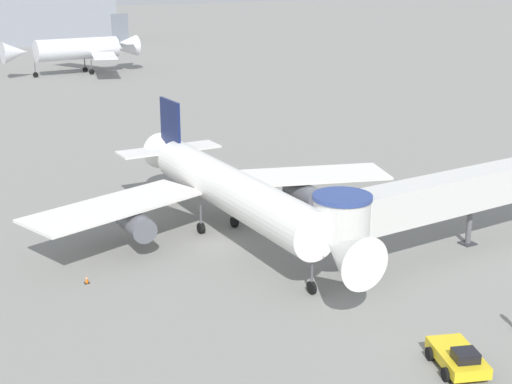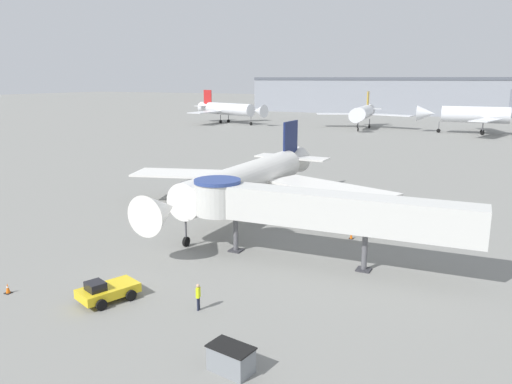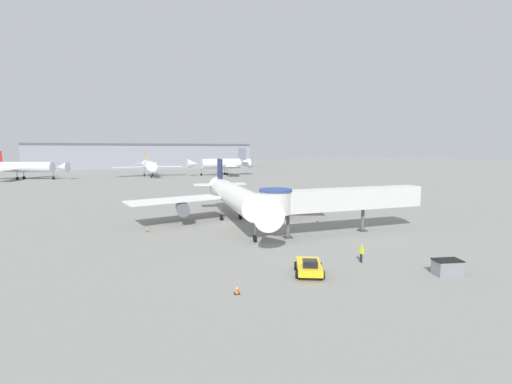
{
  "view_description": "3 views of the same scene",
  "coord_description": "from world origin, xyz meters",
  "px_view_note": "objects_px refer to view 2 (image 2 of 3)",
  "views": [
    {
      "loc": [
        -23.56,
        -47.24,
        20.78
      ],
      "look_at": [
        3.93,
        0.99,
        3.53
      ],
      "focal_mm": 50.0,
      "sensor_mm": 36.0,
      "label": 1
    },
    {
      "loc": [
        26.22,
        -46.74,
        14.88
      ],
      "look_at": [
        4.32,
        -2.87,
        3.68
      ],
      "focal_mm": 35.0,
      "sensor_mm": 36.0,
      "label": 2
    },
    {
      "loc": [
        -9.94,
        -49.9,
        11.01
      ],
      "look_at": [
        4.99,
        0.79,
        4.62
      ],
      "focal_mm": 24.0,
      "sensor_mm": 36.0,
      "label": 3
    }
  ],
  "objects_px": {
    "main_airplane": "(248,179)",
    "background_jet_red_tail": "(228,109)",
    "pushback_tug_yellow": "(107,291)",
    "ground_crew_marshaller": "(198,295)",
    "service_container_gray": "(231,359)",
    "background_jet_gold_tail": "(363,113)",
    "traffic_cone_starboard_wing": "(351,236)",
    "background_jet_gray_tail": "(477,115)",
    "traffic_cone_port_wing": "(141,205)",
    "traffic_cone_apron_front": "(8,289)",
    "jet_bridge": "(309,208)"
  },
  "relations": [
    {
      "from": "main_airplane",
      "to": "background_jet_red_tail",
      "type": "distance_m",
      "value": 116.47
    },
    {
      "from": "pushback_tug_yellow",
      "to": "ground_crew_marshaller",
      "type": "distance_m",
      "value": 6.59
    },
    {
      "from": "service_container_gray",
      "to": "background_jet_gold_tail",
      "type": "bearing_deg",
      "value": 101.85
    },
    {
      "from": "traffic_cone_starboard_wing",
      "to": "background_jet_red_tail",
      "type": "bearing_deg",
      "value": 124.91
    },
    {
      "from": "background_jet_gray_tail",
      "to": "ground_crew_marshaller",
      "type": "bearing_deg",
      "value": -7.85
    },
    {
      "from": "main_airplane",
      "to": "pushback_tug_yellow",
      "type": "distance_m",
      "value": 24.22
    },
    {
      "from": "background_jet_gray_tail",
      "to": "background_jet_red_tail",
      "type": "height_order",
      "value": "background_jet_gray_tail"
    },
    {
      "from": "pushback_tug_yellow",
      "to": "ground_crew_marshaller",
      "type": "relative_size",
      "value": 2.43
    },
    {
      "from": "traffic_cone_starboard_wing",
      "to": "traffic_cone_port_wing",
      "type": "height_order",
      "value": "traffic_cone_starboard_wing"
    },
    {
      "from": "traffic_cone_apron_front",
      "to": "background_jet_gold_tail",
      "type": "relative_size",
      "value": 0.02
    },
    {
      "from": "main_airplane",
      "to": "traffic_cone_starboard_wing",
      "type": "xyz_separation_m",
      "value": [
        12.71,
        -3.28,
        -3.72
      ]
    },
    {
      "from": "service_container_gray",
      "to": "traffic_cone_port_wing",
      "type": "height_order",
      "value": "service_container_gray"
    },
    {
      "from": "traffic_cone_starboard_wing",
      "to": "traffic_cone_apron_front",
      "type": "relative_size",
      "value": 0.92
    },
    {
      "from": "traffic_cone_starboard_wing",
      "to": "service_container_gray",
      "type": "bearing_deg",
      "value": -88.72
    },
    {
      "from": "traffic_cone_starboard_wing",
      "to": "background_jet_red_tail",
      "type": "xyz_separation_m",
      "value": [
        -72.18,
        103.42,
        4.47
      ]
    },
    {
      "from": "background_jet_red_tail",
      "to": "pushback_tug_yellow",
      "type": "bearing_deg",
      "value": -135.34
    },
    {
      "from": "service_container_gray",
      "to": "traffic_cone_port_wing",
      "type": "xyz_separation_m",
      "value": [
        -25.98,
        24.61,
        -0.43
      ]
    },
    {
      "from": "main_airplane",
      "to": "service_container_gray",
      "type": "distance_m",
      "value": 30.74
    },
    {
      "from": "ground_crew_marshaller",
      "to": "background_jet_gold_tail",
      "type": "relative_size",
      "value": 0.06
    },
    {
      "from": "main_airplane",
      "to": "traffic_cone_apron_front",
      "type": "xyz_separation_m",
      "value": [
        -5.64,
        -26.19,
        -3.68
      ]
    },
    {
      "from": "pushback_tug_yellow",
      "to": "main_airplane",
      "type": "bearing_deg",
      "value": 113.89
    },
    {
      "from": "pushback_tug_yellow",
      "to": "background_jet_gray_tail",
      "type": "xyz_separation_m",
      "value": [
        16.04,
        125.05,
        4.54
      ]
    },
    {
      "from": "background_jet_gray_tail",
      "to": "traffic_cone_apron_front",
      "type": "bearing_deg",
      "value": -13.7
    },
    {
      "from": "traffic_cone_starboard_wing",
      "to": "background_jet_gold_tail",
      "type": "relative_size",
      "value": 0.02
    },
    {
      "from": "jet_bridge",
      "to": "pushback_tug_yellow",
      "type": "height_order",
      "value": "jet_bridge"
    },
    {
      "from": "traffic_cone_port_wing",
      "to": "ground_crew_marshaller",
      "type": "distance_m",
      "value": 28.36
    },
    {
      "from": "jet_bridge",
      "to": "service_container_gray",
      "type": "height_order",
      "value": "jet_bridge"
    },
    {
      "from": "pushback_tug_yellow",
      "to": "service_container_gray",
      "type": "relative_size",
      "value": 1.72
    },
    {
      "from": "main_airplane",
      "to": "jet_bridge",
      "type": "relative_size",
      "value": 1.37
    },
    {
      "from": "jet_bridge",
      "to": "background_jet_gold_tail",
      "type": "distance_m",
      "value": 116.57
    },
    {
      "from": "background_jet_gold_tail",
      "to": "background_jet_red_tail",
      "type": "relative_size",
      "value": 0.98
    },
    {
      "from": "traffic_cone_apron_front",
      "to": "background_jet_red_tail",
      "type": "height_order",
      "value": "background_jet_red_tail"
    },
    {
      "from": "main_airplane",
      "to": "jet_bridge",
      "type": "distance_m",
      "value": 15.57
    },
    {
      "from": "background_jet_gold_tail",
      "to": "ground_crew_marshaller",
      "type": "bearing_deg",
      "value": -86.35
    },
    {
      "from": "jet_bridge",
      "to": "traffic_cone_port_wing",
      "type": "distance_m",
      "value": 25.53
    },
    {
      "from": "traffic_cone_starboard_wing",
      "to": "background_jet_gold_tail",
      "type": "xyz_separation_m",
      "value": [
        -26.82,
        106.21,
        4.45
      ]
    },
    {
      "from": "traffic_cone_port_wing",
      "to": "ground_crew_marshaller",
      "type": "height_order",
      "value": "ground_crew_marshaller"
    },
    {
      "from": "main_airplane",
      "to": "background_jet_red_tail",
      "type": "bearing_deg",
      "value": 121.1
    },
    {
      "from": "background_jet_gray_tail",
      "to": "background_jet_gold_tail",
      "type": "height_order",
      "value": "background_jet_gray_tail"
    },
    {
      "from": "main_airplane",
      "to": "background_jet_red_tail",
      "type": "relative_size",
      "value": 1.07
    },
    {
      "from": "traffic_cone_apron_front",
      "to": "background_jet_gray_tail",
      "type": "relative_size",
      "value": 0.02
    },
    {
      "from": "jet_bridge",
      "to": "traffic_cone_apron_front",
      "type": "height_order",
      "value": "jet_bridge"
    },
    {
      "from": "background_jet_gray_tail",
      "to": "background_jet_gold_tail",
      "type": "xyz_separation_m",
      "value": [
        -31.65,
        1.83,
        -0.5
      ]
    },
    {
      "from": "service_container_gray",
      "to": "ground_crew_marshaller",
      "type": "bearing_deg",
      "value": 136.04
    },
    {
      "from": "background_jet_gold_tail",
      "to": "pushback_tug_yellow",
      "type": "bearing_deg",
      "value": -89.3
    },
    {
      "from": "pushback_tug_yellow",
      "to": "background_jet_gold_tail",
      "type": "relative_size",
      "value": 0.15
    },
    {
      "from": "traffic_cone_starboard_wing",
      "to": "traffic_cone_port_wing",
      "type": "relative_size",
      "value": 1.14
    },
    {
      "from": "background_jet_gray_tail",
      "to": "traffic_cone_starboard_wing",
      "type": "bearing_deg",
      "value": -6.04
    },
    {
      "from": "traffic_cone_starboard_wing",
      "to": "ground_crew_marshaller",
      "type": "height_order",
      "value": "ground_crew_marshaller"
    },
    {
      "from": "main_airplane",
      "to": "traffic_cone_starboard_wing",
      "type": "height_order",
      "value": "main_airplane"
    }
  ]
}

